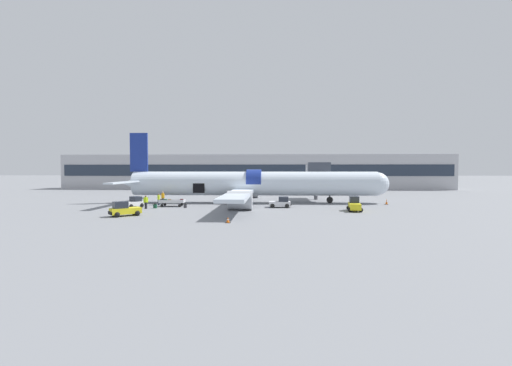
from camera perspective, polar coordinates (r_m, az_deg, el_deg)
name	(u,v)px	position (r m, az deg, el deg)	size (l,w,h in m)	color
ground_plane	(241,205)	(47.98, -2.59, -3.74)	(500.00, 500.00, 0.00)	slate
terminal_strip	(255,172)	(89.53, -0.15, 1.86)	(99.47, 8.43, 8.83)	#B2B2B7
jet_bridge_stub	(317,173)	(57.05, 10.08, 1.73)	(3.39, 8.75, 6.14)	#4C4C51
airplane	(250,184)	(51.46, -0.94, -0.21)	(40.28, 37.53, 10.57)	silver
baggage_tug_lead	(281,203)	(45.44, 4.15, -3.29)	(2.95, 2.08, 1.41)	silver
baggage_tug_mid	(134,203)	(48.05, -19.69, -3.12)	(2.69, 2.87, 1.44)	white
baggage_tug_rear	(124,210)	(39.44, -21.12, -4.18)	(3.26, 3.03, 1.59)	yellow
baggage_tug_spare	(354,205)	(43.04, 16.09, -3.51)	(2.05, 3.38, 1.76)	yellow
baggage_cart_loading	(172,202)	(47.83, -13.84, -3.16)	(4.31, 2.27, 1.04)	silver
ground_crew_loader_a	(146,202)	(45.88, -17.89, -2.99)	(0.54, 0.54, 1.71)	black
ground_crew_loader_b	(159,199)	(50.15, -15.91, -2.58)	(0.49, 0.56, 1.63)	#1E2338
ground_crew_driver	(163,198)	(51.30, -15.26, -2.35)	(0.55, 0.63, 1.83)	#2D2D33
suitcase_on_tarmac_upright	(155,206)	(46.23, -16.46, -3.74)	(0.49, 0.39, 0.61)	#14472D
suitcase_on_tarmac_spare	(185,206)	(45.73, -11.71, -3.78)	(0.38, 0.29, 0.58)	#2D2D33
safety_cone_nose	(387,202)	(52.50, 20.93, -2.96)	(0.45, 0.45, 0.79)	black
safety_cone_engine_left	(228,220)	(32.35, -4.70, -6.18)	(0.47, 0.47, 0.55)	black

